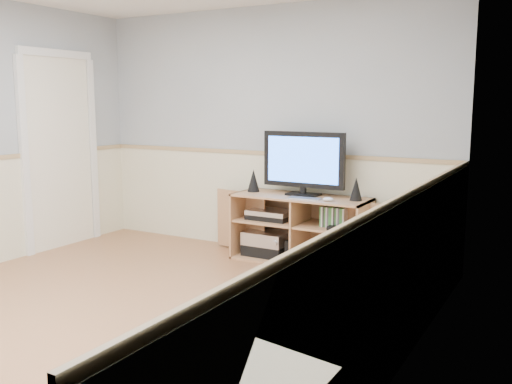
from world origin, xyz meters
TOP-DOWN VIEW (x-y plane):
  - room at (-0.06, 0.12)m, footprint 4.04×4.54m
  - media_cabinet at (0.53, 2.03)m, footprint 2.07×0.50m
  - monitor at (0.53, 2.02)m, footprint 0.83×0.18m
  - speaker_left at (-0.01, 1.99)m, footprint 0.12×0.12m
  - speaker_right at (1.08, 1.99)m, footprint 0.12×0.12m
  - keyboard at (0.63, 1.83)m, footprint 0.31×0.14m
  - mouse at (0.87, 1.83)m, footprint 0.11×0.09m
  - av_components at (0.18, 1.97)m, footprint 0.51×0.32m
  - game_consoles at (0.87, 1.96)m, footprint 0.46×0.30m
  - game_cases at (0.88, 1.95)m, footprint 0.24×0.14m
  - wall_outlet at (1.00, 2.23)m, footprint 0.12×0.03m

SIDE VIEW (x-z plane):
  - game_consoles at x=0.87m, z-range 0.02..0.13m
  - av_components at x=0.18m, z-range -0.01..0.45m
  - media_cabinet at x=0.53m, z-range 0.01..0.66m
  - game_cases at x=0.88m, z-range 0.39..0.58m
  - wall_outlet at x=1.00m, z-range 0.54..0.66m
  - keyboard at x=0.63m, z-range 0.65..0.66m
  - mouse at x=0.87m, z-range 0.65..0.69m
  - speaker_right at x=1.08m, z-range 0.65..0.86m
  - speaker_left at x=-0.01m, z-range 0.65..0.88m
  - monitor at x=0.53m, z-range 0.67..1.29m
  - room at x=-0.06m, z-range -0.05..2.49m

